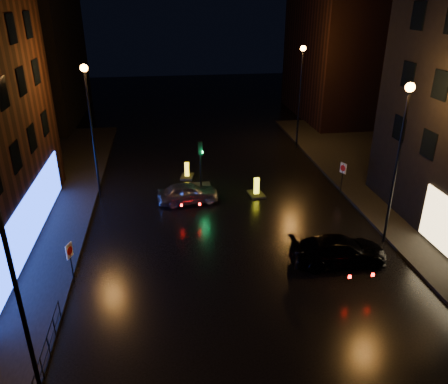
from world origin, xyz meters
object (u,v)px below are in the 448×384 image
(road_sign_left, at_px, (70,254))
(road_sign_right, at_px, (343,171))
(dark_sedan, at_px, (338,250))
(bollard_far, at_px, (187,174))
(traffic_signal, at_px, (201,184))
(silver_hatchback, at_px, (188,193))
(bollard_near, at_px, (256,191))

(road_sign_left, distance_m, road_sign_right, 17.58)
(dark_sedan, bearing_deg, bollard_far, 29.59)
(dark_sedan, height_order, bollard_far, dark_sedan)
(traffic_signal, distance_m, silver_hatchback, 1.96)
(silver_hatchback, xyz_separation_m, bollard_far, (0.19, 4.16, -0.41))
(dark_sedan, bearing_deg, road_sign_left, 90.44)
(traffic_signal, height_order, silver_hatchback, traffic_signal)
(dark_sedan, bearing_deg, silver_hatchback, 41.62)
(silver_hatchback, relative_size, road_sign_left, 1.86)
(dark_sedan, relative_size, bollard_near, 3.23)
(dark_sedan, bearing_deg, road_sign_right, -21.90)
(silver_hatchback, relative_size, bollard_far, 2.67)
(traffic_signal, height_order, dark_sedan, traffic_signal)
(dark_sedan, xyz_separation_m, road_sign_right, (3.30, 7.83, 0.91))
(silver_hatchback, height_order, road_sign_right, road_sign_right)
(bollard_far, bearing_deg, bollard_near, -28.53)
(dark_sedan, xyz_separation_m, bollard_near, (-2.28, 8.34, -0.42))
(traffic_signal, height_order, bollard_far, traffic_signal)
(dark_sedan, xyz_separation_m, road_sign_left, (-12.50, 0.11, 0.85))
(bollard_far, bearing_deg, traffic_signal, -60.31)
(bollard_far, bearing_deg, road_sign_right, -10.91)
(dark_sedan, height_order, bollard_near, dark_sedan)
(traffic_signal, distance_m, road_sign_left, 11.64)
(bollard_near, height_order, road_sign_right, road_sign_right)
(road_sign_right, bearing_deg, traffic_signal, -33.11)
(silver_hatchback, relative_size, dark_sedan, 0.81)
(bollard_near, distance_m, road_sign_right, 5.76)
(dark_sedan, xyz_separation_m, bollard_far, (-6.58, 12.03, -0.44))
(bollard_far, bearing_deg, road_sign_left, -104.25)
(bollard_near, bearing_deg, silver_hatchback, 179.00)
(road_sign_left, bearing_deg, dark_sedan, 19.05)
(silver_hatchback, xyz_separation_m, road_sign_left, (-5.72, -7.77, 0.89))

